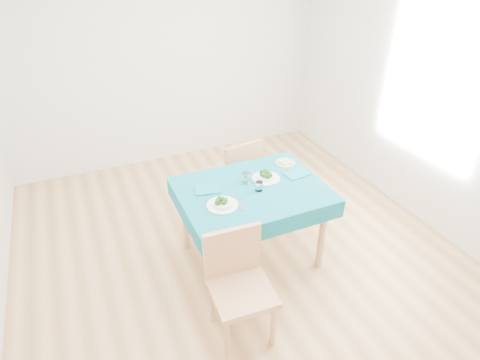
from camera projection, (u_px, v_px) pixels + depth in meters
name	position (u px, v px, depth m)	size (l,w,h in m)	color
room_shell	(240.00, 125.00, 3.09)	(4.02, 4.52, 2.73)	#9F7242
table	(252.00, 224.00, 3.60)	(1.23, 0.94, 0.76)	#095B6A
chair_near	(242.00, 281.00, 2.80)	(0.43, 0.47, 1.08)	#AF7C52
chair_far	(234.00, 163.00, 4.23)	(0.43, 0.48, 1.09)	#AF7C52
bowl_near	(222.00, 202.00, 3.17)	(0.25, 0.25, 0.08)	white
bowl_far	(266.00, 175.00, 3.52)	(0.25, 0.25, 0.08)	white
fork_near	(218.00, 206.00, 3.18)	(0.03, 0.20, 0.00)	silver
knife_near	(239.00, 203.00, 3.22)	(0.02, 0.23, 0.00)	silver
fork_far	(248.00, 180.00, 3.53)	(0.02, 0.17, 0.00)	silver
knife_far	(294.00, 174.00, 3.61)	(0.02, 0.22, 0.00)	silver
napkin_near	(207.00, 190.00, 3.38)	(0.21, 0.15, 0.01)	#0E6676
napkin_far	(297.00, 174.00, 3.61)	(0.22, 0.15, 0.01)	#0E6676
tumbler_center	(246.00, 178.00, 3.47)	(0.07, 0.07, 0.10)	white
tumbler_side	(259.00, 186.00, 3.36)	(0.06, 0.06, 0.08)	white
side_plate	(285.00, 163.00, 3.78)	(0.19, 0.19, 0.01)	#A0BD5C
bread_slice	(285.00, 162.00, 3.78)	(0.11, 0.11, 0.02)	beige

